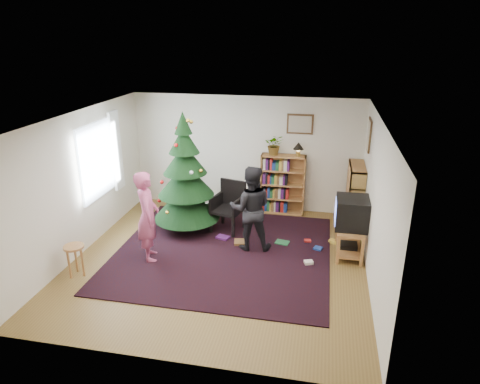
% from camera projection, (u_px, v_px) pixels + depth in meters
% --- Properties ---
extents(floor, '(5.00, 5.00, 0.00)m').
position_uv_depth(floor, '(219.00, 260.00, 7.50)').
color(floor, brown).
rests_on(floor, ground).
extents(ceiling, '(5.00, 5.00, 0.00)m').
position_uv_depth(ceiling, '(217.00, 118.00, 6.61)').
color(ceiling, white).
rests_on(ceiling, wall_back).
extents(wall_back, '(5.00, 0.02, 2.50)m').
position_uv_depth(wall_back, '(246.00, 153.00, 9.34)').
color(wall_back, silver).
rests_on(wall_back, floor).
extents(wall_front, '(5.00, 0.02, 2.50)m').
position_uv_depth(wall_front, '(164.00, 272.00, 4.76)').
color(wall_front, silver).
rests_on(wall_front, floor).
extents(wall_left, '(0.02, 5.00, 2.50)m').
position_uv_depth(wall_left, '(80.00, 184.00, 7.51)').
color(wall_left, silver).
rests_on(wall_left, floor).
extents(wall_right, '(0.02, 5.00, 2.50)m').
position_uv_depth(wall_right, '(375.00, 205.00, 6.60)').
color(wall_right, silver).
rests_on(wall_right, floor).
extents(rug, '(3.80, 3.60, 0.02)m').
position_uv_depth(rug, '(223.00, 251.00, 7.77)').
color(rug, black).
rests_on(rug, floor).
extents(window_pane, '(0.04, 1.20, 1.40)m').
position_uv_depth(window_pane, '(97.00, 160.00, 7.96)').
color(window_pane, silver).
rests_on(window_pane, wall_left).
extents(curtain, '(0.06, 0.35, 1.60)m').
position_uv_depth(curtain, '(116.00, 151.00, 8.60)').
color(curtain, white).
rests_on(curtain, wall_left).
extents(picture_back, '(0.55, 0.03, 0.42)m').
position_uv_depth(picture_back, '(300.00, 124.00, 8.86)').
color(picture_back, '#4C3319').
rests_on(picture_back, wall_back).
extents(picture_right, '(0.03, 0.50, 0.60)m').
position_uv_depth(picture_right, '(369.00, 135.00, 7.96)').
color(picture_right, '#4C3319').
rests_on(picture_right, wall_right).
extents(christmas_tree, '(1.31, 1.31, 2.38)m').
position_uv_depth(christmas_tree, '(186.00, 182.00, 8.34)').
color(christmas_tree, '#3F2816').
rests_on(christmas_tree, rug).
extents(bookshelf_back, '(0.95, 0.30, 1.30)m').
position_uv_depth(bookshelf_back, '(283.00, 184.00, 9.25)').
color(bookshelf_back, '#A67E3B').
rests_on(bookshelf_back, floor).
extents(bookshelf_right, '(0.30, 0.95, 1.30)m').
position_uv_depth(bookshelf_right, '(355.00, 196.00, 8.57)').
color(bookshelf_right, '#A67E3B').
rests_on(bookshelf_right, floor).
extents(tv_stand, '(0.46, 0.83, 0.55)m').
position_uv_depth(tv_stand, '(349.00, 238.00, 7.58)').
color(tv_stand, '#A67E3B').
rests_on(tv_stand, floor).
extents(crt_tv, '(0.56, 0.61, 0.53)m').
position_uv_depth(crt_tv, '(352.00, 213.00, 7.40)').
color(crt_tv, black).
rests_on(crt_tv, tv_stand).
extents(armchair, '(0.67, 0.68, 1.00)m').
position_uv_depth(armchair, '(229.00, 204.00, 8.50)').
color(armchair, black).
rests_on(armchair, rug).
extents(stool, '(0.32, 0.32, 0.54)m').
position_uv_depth(stool, '(75.00, 253.00, 6.89)').
color(stool, '#A67E3B').
rests_on(stool, floor).
extents(person_standing, '(0.59, 0.69, 1.61)m').
position_uv_depth(person_standing, '(148.00, 216.00, 7.28)').
color(person_standing, '#AE456E').
rests_on(person_standing, rug).
extents(person_by_chair, '(0.85, 0.71, 1.58)m').
position_uv_depth(person_by_chair, '(251.00, 208.00, 7.64)').
color(person_by_chair, black).
rests_on(person_by_chair, rug).
extents(potted_plant, '(0.42, 0.37, 0.44)m').
position_uv_depth(potted_plant, '(275.00, 145.00, 8.98)').
color(potted_plant, gray).
rests_on(potted_plant, bookshelf_back).
extents(table_lamp, '(0.22, 0.22, 0.30)m').
position_uv_depth(table_lamp, '(298.00, 147.00, 8.90)').
color(table_lamp, '#A57F33').
rests_on(table_lamp, bookshelf_back).
extents(floor_clutter, '(2.29, 1.11, 0.08)m').
position_uv_depth(floor_clutter, '(287.00, 244.00, 7.95)').
color(floor_clutter, '#A51E19').
rests_on(floor_clutter, rug).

